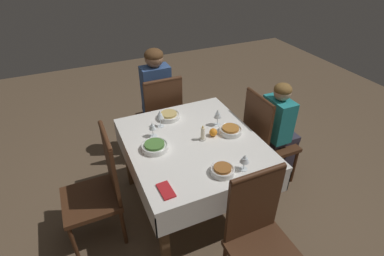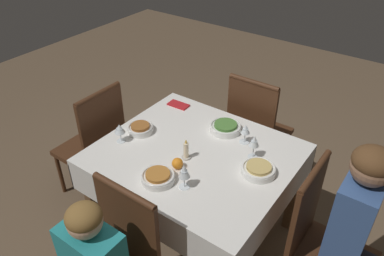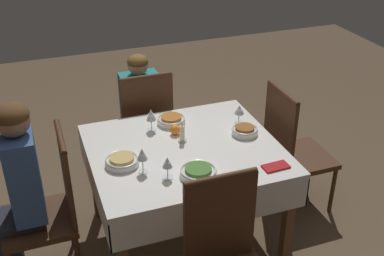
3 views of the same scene
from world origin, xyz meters
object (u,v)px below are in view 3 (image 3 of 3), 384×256
object	(u,v)px
person_child_teal	(139,109)
bowl_north	(171,120)
bowl_west	(122,161)
wine_glass_north	(151,115)
chair_west	(50,204)
wine_glass_west	(142,155)
wine_glass_east	(239,110)
orange_fruit	(175,130)
person_adult_denim	(18,187)
candle_centerpiece	(182,135)
napkin_red_folded	(276,167)
chair_north	(145,125)
bowl_east	(245,130)
chair_east	(292,147)
wine_glass_south	(167,163)
bowl_south	(198,172)
dining_table	(184,160)

from	to	relation	value
person_child_teal	bowl_north	xyz separation A→B (m)	(0.08, -0.63, 0.20)
bowl_west	wine_glass_north	distance (m)	0.46
chair_west	wine_glass_west	size ratio (longest dim) A/B	6.17
wine_glass_east	chair_west	bearing A→B (deg)	-172.29
orange_fruit	person_adult_denim	bearing A→B (deg)	-170.27
wine_glass_north	wine_glass_east	size ratio (longest dim) A/B	1.20
candle_centerpiece	napkin_red_folded	size ratio (longest dim) A/B	0.84
wine_glass_north	orange_fruit	bearing A→B (deg)	-40.14
chair_north	wine_glass_west	xyz separation A→B (m)	(-0.26, -0.97, 0.35)
bowl_west	person_adult_denim	bearing A→B (deg)	173.75
wine_glass_east	bowl_east	bearing A→B (deg)	-100.46
chair_north	chair_east	size ratio (longest dim) A/B	1.00
bowl_east	wine_glass_south	size ratio (longest dim) A/B	1.27
bowl_south	chair_east	bearing A→B (deg)	25.35
dining_table	orange_fruit	size ratio (longest dim) A/B	17.60
dining_table	person_adult_denim	size ratio (longest dim) A/B	0.98
chair_west	bowl_south	size ratio (longest dim) A/B	4.58
wine_glass_north	bowl_west	bearing A→B (deg)	-128.77
chair_north	chair_east	distance (m)	1.16
person_child_teal	person_adult_denim	bearing A→B (deg)	44.76
wine_glass_north	chair_east	bearing A→B (deg)	-11.09
person_adult_denim	wine_glass_south	bearing A→B (deg)	70.78
wine_glass_south	bowl_south	bearing A→B (deg)	-13.93
wine_glass_west	orange_fruit	xyz separation A→B (m)	(0.31, 0.36, -0.08)
wine_glass_south	napkin_red_folded	world-z (taller)	wine_glass_south
bowl_north	candle_centerpiece	bearing A→B (deg)	-91.74
wine_glass_west	candle_centerpiece	bearing A→B (deg)	37.34
wine_glass_south	wine_glass_east	bearing A→B (deg)	35.18
wine_glass_east	wine_glass_south	distance (m)	0.82
dining_table	bowl_north	world-z (taller)	bowl_north
wine_glass_north	bowl_east	world-z (taller)	wine_glass_north
bowl_north	wine_glass_east	distance (m)	0.48
person_adult_denim	napkin_red_folded	bearing A→B (deg)	74.48
chair_east	wine_glass_north	xyz separation A→B (m)	(-1.00, 0.20, 0.34)
wine_glass_west	candle_centerpiece	xyz separation A→B (m)	(0.33, 0.25, -0.07)
wine_glass_east	wine_glass_south	xyz separation A→B (m)	(-0.67, -0.47, 0.00)
dining_table	bowl_south	size ratio (longest dim) A/B	5.53
person_child_teal	bowl_south	world-z (taller)	person_child_teal
bowl_north	bowl_south	bearing A→B (deg)	-94.05
orange_fruit	candle_centerpiece	bearing A→B (deg)	-80.97
bowl_north	wine_glass_east	xyz separation A→B (m)	(0.45, -0.15, 0.07)
person_child_teal	wine_glass_south	size ratio (longest dim) A/B	7.70
candle_centerpiece	chair_north	bearing A→B (deg)	95.99
candle_centerpiece	wine_glass_south	bearing A→B (deg)	-120.52
chair_west	bowl_east	bearing A→B (deg)	90.93
dining_table	wine_glass_north	xyz separation A→B (m)	(-0.13, 0.30, 0.20)
person_child_teal	bowl_south	xyz separation A→B (m)	(0.04, -1.29, 0.20)
person_adult_denim	bowl_south	size ratio (longest dim) A/B	5.63
chair_west	bowl_east	distance (m)	1.33
candle_centerpiece	wine_glass_north	bearing A→B (deg)	124.30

